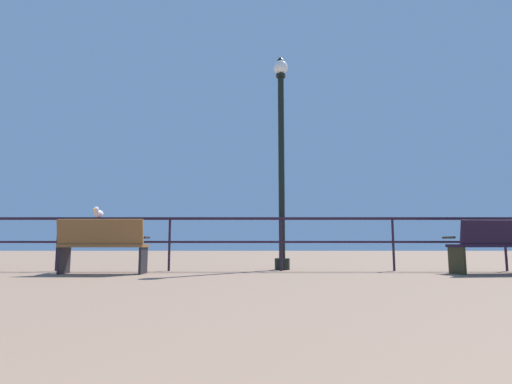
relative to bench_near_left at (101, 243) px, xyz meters
The scene contains 5 objects.
pier_railing 3.18m from the bench_near_left, 14.78° to the left, with size 25.34×0.05×1.00m.
bench_near_left is the anchor object (origin of this frame).
bench_near_right 6.63m from the bench_near_left, ahead, with size 1.45×0.80×0.90m.
lamppost_center 3.77m from the bench_near_left, 20.47° to the left, with size 0.30×0.30×4.39m.
seagull_on_rail 1.05m from the bench_near_left, 117.39° to the left, with size 0.18×0.41×0.19m.
Camera 1 is at (-0.48, 1.67, 0.51)m, focal length 28.54 mm.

